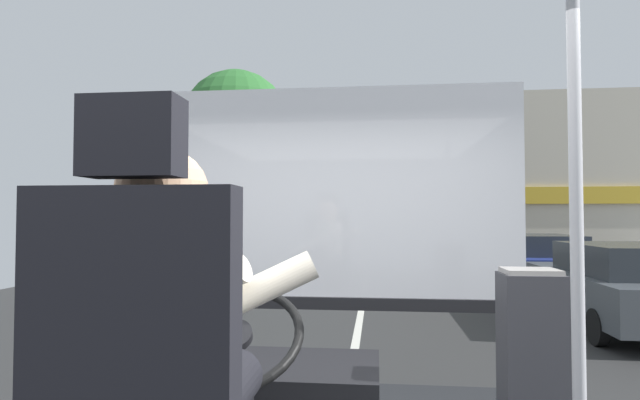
# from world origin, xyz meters

# --- Properties ---
(ground) EXTENTS (18.00, 44.00, 0.06)m
(ground) POSITION_xyz_m (0.00, 8.80, -0.02)
(ground) COLOR #2D2D2D
(bus_driver) EXTENTS (0.75, 0.53, 0.77)m
(bus_driver) POSITION_xyz_m (-0.23, -0.46, 1.48)
(bus_driver) COLOR black
(bus_driver) RESTS_ON driver_seat
(handrail_pole) EXTENTS (0.04, 0.04, 2.07)m
(handrail_pole) POSITION_xyz_m (0.98, 0.05, 1.75)
(handrail_pole) COLOR #B7B7BC
(handrail_pole) RESTS_ON bus_floor
(fare_box) EXTENTS (0.24, 0.20, 0.87)m
(fare_box) POSITION_xyz_m (0.93, 0.42, 1.14)
(fare_box) COLOR #333338
(fare_box) RESTS_ON bus_floor
(windshield_panel) EXTENTS (2.50, 0.08, 1.48)m
(windshield_panel) POSITION_xyz_m (0.00, 1.62, 1.76)
(windshield_panel) COLOR silver
(street_tree) EXTENTS (2.87, 2.87, 5.76)m
(street_tree) POSITION_xyz_m (-3.46, 11.59, 4.30)
(street_tree) COLOR #4C3828
(street_tree) RESTS_ON ground
(shop_building) EXTENTS (11.39, 5.04, 6.37)m
(shop_building) POSITION_xyz_m (6.61, 19.59, 3.18)
(shop_building) COLOR #BCB29E
(shop_building) RESTS_ON ground
(parked_car_charcoal) EXTENTS (1.97, 4.14, 1.36)m
(parked_car_charcoal) POSITION_xyz_m (4.28, 7.02, 0.70)
(parked_car_charcoal) COLOR #474C51
(parked_car_charcoal) RESTS_ON ground
(parked_car_blue) EXTENTS (2.03, 4.16, 1.37)m
(parked_car_blue) POSITION_xyz_m (4.22, 11.47, 0.70)
(parked_car_blue) COLOR navy
(parked_car_blue) RESTS_ON ground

